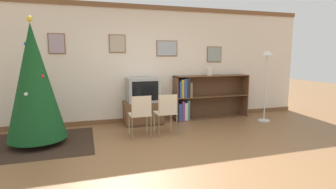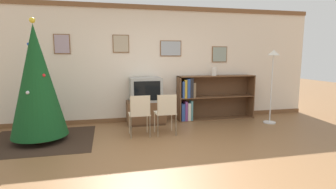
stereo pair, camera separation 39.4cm
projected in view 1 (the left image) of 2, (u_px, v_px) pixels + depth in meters
name	position (u px, v px, depth m)	size (l,w,h in m)	color
ground_plane	(182.00, 160.00, 3.95)	(24.00, 24.00, 0.00)	brown
wall_back	(144.00, 64.00, 6.15)	(8.40, 0.11, 2.70)	silver
area_rug	(39.00, 144.00, 4.65)	(1.87, 1.67, 0.01)	#332319
christmas_tree	(34.00, 82.00, 4.48)	(0.98, 0.98, 2.20)	maroon
tv_console	(143.00, 113.00, 5.97)	(0.87, 0.53, 0.52)	#4C311E
television	(143.00, 90.00, 5.89)	(0.70, 0.51, 0.54)	#9E9E99
folding_chair_left	(141.00, 113.00, 4.95)	(0.40, 0.40, 0.82)	beige
folding_chair_right	(167.00, 112.00, 5.10)	(0.40, 0.40, 0.82)	beige
bookshelf	(199.00, 97.00, 6.45)	(1.92, 0.36, 1.07)	brown
vase	(210.00, 71.00, 6.43)	(0.13, 0.13, 0.20)	silver
standing_lamp	(267.00, 67.00, 6.10)	(0.28, 0.28, 1.68)	silver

